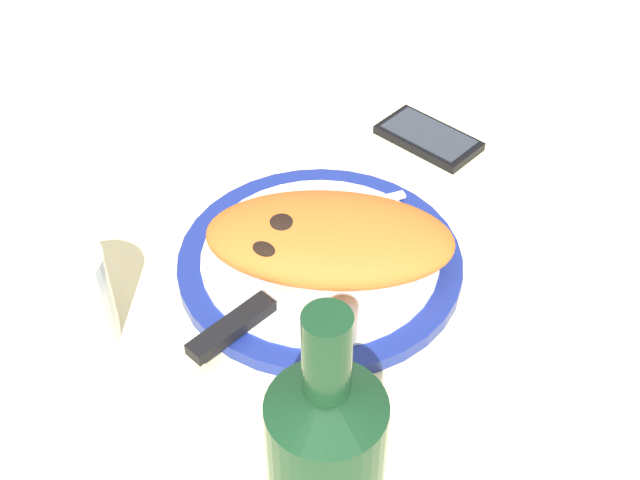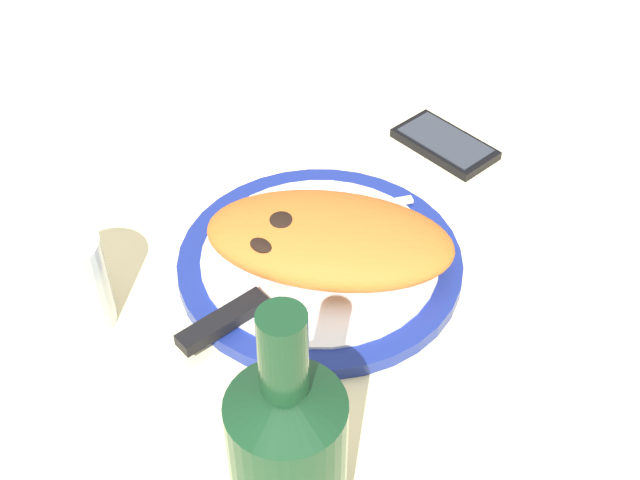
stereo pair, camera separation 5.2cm
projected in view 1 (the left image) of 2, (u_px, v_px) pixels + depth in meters
The scene contains 8 objects.
ground_plane at pixel (320, 279), 84.20cm from camera, with size 150.00×150.00×3.00cm, color beige.
plate at pixel (320, 262), 82.62cm from camera, with size 27.52×27.52×1.72cm.
calzone at pixel (329, 238), 79.96cm from camera, with size 25.96×18.30×5.13cm.
fork at pixel (315, 216), 85.88cm from camera, with size 16.55×4.42×0.40cm.
knife at pixel (262, 306), 76.53cm from camera, with size 20.40×15.39×1.20cm.
smartphone at pixel (428, 138), 97.88cm from camera, with size 11.80×12.84×1.16cm.
water_glass at pixel (72, 305), 74.01cm from camera, with size 7.14×7.14×9.62cm.
wine_bottle at pixel (326, 467), 55.93cm from camera, with size 7.74×7.74×24.37cm.
Camera 1 is at (10.41, 58.04, 58.73)cm, focal length 47.93 mm.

